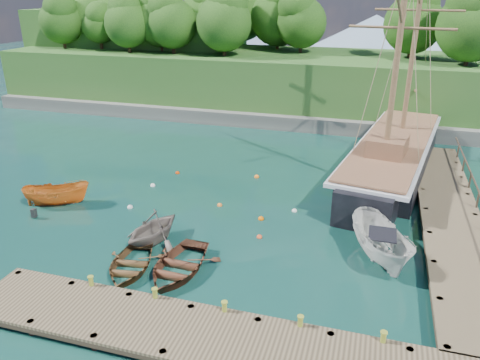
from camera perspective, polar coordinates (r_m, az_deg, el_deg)
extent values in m
plane|color=#0F342C|center=(23.97, -2.56, -8.72)|extent=(160.00, 160.00, 0.00)
cube|color=#443828|center=(18.13, -3.37, -18.42)|extent=(20.00, 3.20, 0.12)
cube|color=black|center=(18.24, -3.36, -18.80)|extent=(20.00, 3.20, 0.20)
cylinder|color=black|center=(23.77, -25.21, -11.26)|extent=(0.28, 0.28, 1.10)
cube|color=#443828|center=(29.23, 24.23, -3.60)|extent=(3.20, 24.00, 0.12)
cube|color=black|center=(29.29, 24.18, -3.89)|extent=(3.20, 24.00, 0.20)
cylinder|color=black|center=(19.41, 23.69, -19.32)|extent=(0.28, 0.28, 1.10)
cylinder|color=black|center=(40.11, 20.60, 3.04)|extent=(0.28, 0.28, 1.10)
cylinder|color=black|center=(40.40, 24.25, 2.61)|extent=(0.28, 0.28, 1.10)
cylinder|color=olive|center=(21.79, -17.45, -13.42)|extent=(0.26, 0.26, 0.45)
cylinder|color=olive|center=(20.45, -10.17, -15.27)|extent=(0.26, 0.26, 0.45)
cylinder|color=olive|center=(19.49, -1.87, -17.06)|extent=(0.26, 0.26, 0.45)
cylinder|color=olive|center=(18.96, 7.24, -18.60)|extent=(0.26, 0.26, 0.45)
cylinder|color=olive|center=(18.89, 16.79, -19.72)|extent=(0.26, 0.26, 0.45)
imported|color=brown|center=(23.17, -13.23, -10.58)|extent=(3.44, 4.33, 0.81)
imported|color=#6F635B|center=(25.24, -10.46, -7.39)|extent=(3.94, 4.29, 1.89)
imported|color=#562F1E|center=(22.62, -7.53, -11.00)|extent=(3.37, 4.61, 0.93)
imported|color=#C4661E|center=(30.97, -21.29, -2.78)|extent=(4.27, 2.98, 1.55)
imported|color=silver|center=(24.30, 16.62, -9.28)|extent=(3.93, 5.70, 2.06)
cube|color=black|center=(35.15, 17.98, 1.86)|extent=(6.87, 14.65, 2.93)
cube|color=black|center=(43.74, 19.97, 5.55)|extent=(3.22, 4.78, 2.63)
cube|color=black|center=(27.77, 15.20, -3.33)|extent=(3.76, 4.11, 2.78)
cube|color=silver|center=(34.70, 18.26, 4.08)|extent=(7.66, 19.02, 0.25)
cube|color=brown|center=(34.63, 18.31, 4.47)|extent=(7.18, 18.55, 0.12)
cube|color=brown|center=(31.59, 17.55, 4.03)|extent=(2.76, 3.34, 1.20)
cylinder|color=brown|center=(46.48, 21.03, 10.04)|extent=(1.39, 6.84, 1.69)
cylinder|color=brown|center=(36.81, 20.78, 17.59)|extent=(0.36, 0.36, 15.54)
cylinder|color=brown|center=(29.70, 18.85, 15.77)|extent=(0.36, 0.36, 14.30)
cylinder|color=#8C7A59|center=(42.72, 21.87, 18.37)|extent=(1.85, 10.61, 9.03)
sphere|color=silver|center=(29.20, -13.25, -3.31)|extent=(0.35, 0.35, 0.35)
sphere|color=orange|center=(28.72, -2.49, -3.15)|extent=(0.32, 0.32, 0.32)
sphere|color=#F56600|center=(27.09, 2.57, -4.81)|extent=(0.33, 0.33, 0.33)
sphere|color=white|center=(28.18, 6.65, -3.81)|extent=(0.32, 0.32, 0.32)
sphere|color=#D33500|center=(33.93, -7.62, 0.81)|extent=(0.31, 0.31, 0.31)
sphere|color=orange|center=(32.94, 2.05, 0.32)|extent=(0.36, 0.36, 0.36)
sphere|color=white|center=(32.04, -10.58, -0.72)|extent=(0.33, 0.33, 0.33)
sphere|color=#E94A1E|center=(25.22, 2.38, -7.02)|extent=(0.31, 0.31, 0.31)
cube|color=#474744|center=(47.31, -2.22, 7.99)|extent=(50.00, 4.00, 1.40)
cube|color=#23531A|center=(52.37, -0.10, 12.11)|extent=(50.00, 14.00, 6.00)
cube|color=#23531A|center=(61.10, -12.08, 15.02)|extent=(24.00, 12.00, 10.00)
cylinder|color=#382616|center=(53.02, -9.48, 15.99)|extent=(0.36, 0.36, 1.40)
sphere|color=#1D4216|center=(52.82, -9.65, 18.57)|extent=(5.42, 5.42, 5.42)
cylinder|color=#382616|center=(51.04, -8.11, 15.82)|extent=(0.36, 0.36, 1.40)
sphere|color=#1D4216|center=(50.84, -8.25, 18.35)|extent=(5.02, 5.02, 5.02)
cylinder|color=#382616|center=(58.37, -20.64, 15.48)|extent=(0.36, 0.36, 1.40)
sphere|color=#1D4216|center=(58.19, -20.94, 17.59)|extent=(4.79, 4.79, 4.79)
cylinder|color=#382616|center=(61.02, -10.76, 16.71)|extent=(0.36, 0.36, 1.40)
sphere|color=#1D4216|center=(60.83, -10.95, 19.23)|extent=(6.25, 6.25, 6.25)
cylinder|color=#382616|center=(46.85, 25.92, 13.30)|extent=(0.36, 0.36, 1.40)
sphere|color=#1D4216|center=(46.60, 26.47, 16.43)|extent=(6.00, 6.00, 6.00)
cylinder|color=#382616|center=(59.60, -17.09, 16.02)|extent=(0.36, 0.36, 1.40)
sphere|color=#1D4216|center=(59.41, -17.39, 18.46)|extent=(5.89, 5.89, 5.89)
cylinder|color=#382616|center=(51.56, 7.39, 15.92)|extent=(0.36, 0.36, 1.40)
sphere|color=#1D4216|center=(51.36, 7.52, 18.47)|extent=(5.13, 5.13, 5.13)
cylinder|color=#382616|center=(62.04, -11.12, 16.78)|extent=(0.36, 0.36, 1.40)
sphere|color=#1D4216|center=(61.88, -11.28, 18.78)|extent=(4.80, 4.80, 4.80)
cylinder|color=#382616|center=(52.68, -2.38, 16.22)|extent=(0.36, 0.36, 1.40)
sphere|color=#1D4216|center=(52.47, -2.42, 18.97)|extent=(5.82, 5.82, 5.82)
cylinder|color=#382616|center=(54.21, 4.58, 16.34)|extent=(0.36, 0.36, 1.40)
sphere|color=#1D4216|center=(54.00, 4.67, 19.10)|extent=(6.05, 6.05, 6.05)
cylinder|color=#382616|center=(47.86, 25.98, 13.44)|extent=(0.36, 0.36, 1.40)
sphere|color=#1D4216|center=(47.65, 26.43, 15.99)|extent=(4.77, 4.77, 4.77)
cylinder|color=#382616|center=(48.72, -1.92, 15.72)|extent=(0.36, 0.36, 1.40)
sphere|color=#1D4216|center=(48.50, -1.96, 18.55)|extent=(5.47, 5.47, 5.47)
cylinder|color=#382616|center=(50.09, 19.98, 14.63)|extent=(0.36, 0.36, 1.40)
sphere|color=#1D4216|center=(49.87, 20.37, 17.39)|extent=(5.55, 5.55, 5.55)
cylinder|color=#382616|center=(59.81, 0.21, 16.97)|extent=(0.36, 0.36, 1.40)
sphere|color=#1D4216|center=(59.61, 0.22, 19.55)|extent=(6.25, 6.25, 6.25)
cylinder|color=#382616|center=(65.62, -16.42, 16.60)|extent=(0.36, 0.36, 1.40)
sphere|color=#1D4216|center=(65.46, -16.65, 18.68)|extent=(5.41, 5.41, 5.41)
cylinder|color=#382616|center=(56.75, -9.70, 16.38)|extent=(0.36, 0.36, 1.40)
sphere|color=#1D4216|center=(56.56, -9.87, 18.81)|extent=(5.47, 5.47, 5.47)
cylinder|color=#382616|center=(56.11, -16.56, 15.74)|extent=(0.36, 0.36, 1.40)
sphere|color=#1D4216|center=(55.95, -16.77, 17.58)|extent=(3.77, 3.77, 3.77)
cylinder|color=#382616|center=(57.58, -11.26, 16.36)|extent=(0.36, 0.36, 1.40)
sphere|color=#1D4216|center=(57.38, -11.46, 18.95)|extent=(6.04, 6.04, 6.04)
cylinder|color=#382616|center=(59.33, 4.54, 16.86)|extent=(0.36, 0.36, 1.40)
sphere|color=#1D4216|center=(59.14, 4.62, 19.34)|extent=(5.89, 5.89, 5.89)
cylinder|color=#382616|center=(54.04, -3.90, 16.34)|extent=(0.36, 0.36, 1.40)
sphere|color=#1D4216|center=(53.83, -3.98, 19.12)|extent=(6.08, 6.08, 6.08)
cylinder|color=#382616|center=(57.26, -15.35, 15.98)|extent=(0.36, 0.36, 1.40)
sphere|color=#1D4216|center=(57.10, -15.56, 17.95)|extent=(4.25, 4.25, 4.25)
cylinder|color=#382616|center=(52.52, -13.35, 15.64)|extent=(0.36, 0.36, 1.40)
sphere|color=#1D4216|center=(52.33, -13.57, 18.00)|extent=(4.77, 4.77, 4.77)
cube|color=silver|center=(58.86, -11.19, 20.20)|extent=(4.00, 5.00, 3.00)
cone|color=#728CA5|center=(90.62, 25.94, 15.30)|extent=(36.00, 36.00, 9.00)
cone|color=#728CA5|center=(89.73, 16.08, 16.24)|extent=(32.00, 32.00, 8.00)
cone|color=#728CA5|center=(96.93, -6.01, 17.95)|extent=(40.00, 40.00, 10.00)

